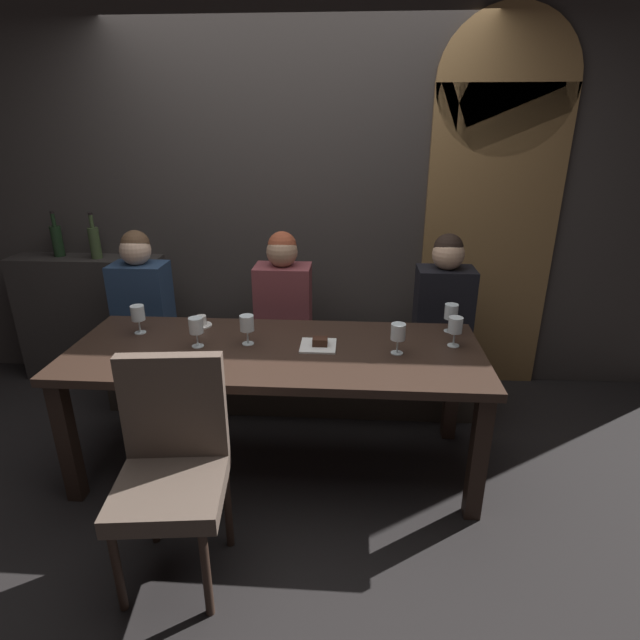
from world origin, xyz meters
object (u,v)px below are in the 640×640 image
object	(u,v)px
diner_bearded	(283,294)
espresso_cup	(201,322)
diner_far_end	(444,297)
wine_glass_near_left	(196,327)
dessert_plate	(319,344)
wine_glass_far_right	(247,325)
wine_bottle_dark_red	(57,240)
wine_bottle_pale_label	(95,242)
diner_redhead	(141,291)
chair_near_side	(172,458)
dining_table	(276,363)
wine_glass_end_right	(138,314)
wine_glass_end_left	(398,333)
wine_glass_center_front	(455,326)
wine_glass_near_right	(451,313)
banquette_bench	(293,373)

from	to	relation	value
diner_bearded	espresso_cup	xyz separation A→B (m)	(-0.44, -0.39, -0.05)
diner_far_end	wine_glass_near_left	xyz separation A→B (m)	(-1.41, -0.68, 0.04)
dessert_plate	wine_glass_far_right	bearing A→B (deg)	178.32
wine_bottle_dark_red	wine_bottle_pale_label	size ratio (longest dim) A/B	1.00
diner_redhead	diner_bearded	distance (m)	0.96
diner_redhead	diner_far_end	distance (m)	2.00
chair_near_side	wine_bottle_pale_label	distance (m)	2.12
wine_bottle_pale_label	wine_glass_far_right	xyz separation A→B (m)	(1.28, -0.97, -0.22)
dining_table	wine_glass_end_right	world-z (taller)	wine_glass_end_right
dining_table	diner_bearded	bearing A→B (deg)	93.96
espresso_cup	dining_table	bearing A→B (deg)	-30.88
dining_table	diner_bearded	distance (m)	0.70
dining_table	wine_glass_end_right	size ratio (longest dim) A/B	13.41
wine_glass_end_left	espresso_cup	xyz separation A→B (m)	(-1.13, 0.31, -0.09)
wine_bottle_pale_label	espresso_cup	size ratio (longest dim) A/B	2.72
wine_glass_center_front	wine_glass_near_right	bearing A→B (deg)	86.01
wine_glass_end_right	wine_glass_center_front	size ratio (longest dim) A/B	1.00
chair_near_side	wine_glass_end_left	world-z (taller)	chair_near_side
chair_near_side	wine_glass_far_right	world-z (taller)	chair_near_side
diner_bearded	espresso_cup	distance (m)	0.59
dining_table	wine_glass_near_right	distance (m)	1.03
wine_glass_end_left	wine_glass_center_front	world-z (taller)	same
wine_glass_end_left	wine_glass_center_front	size ratio (longest dim) A/B	1.00
chair_near_side	wine_glass_center_front	xyz separation A→B (m)	(1.29, 0.82, 0.30)
dining_table	wine_glass_center_front	distance (m)	0.98
wine_glass_far_right	wine_glass_near_left	bearing A→B (deg)	-169.06
diner_redhead	wine_glass_end_left	distance (m)	1.80
banquette_bench	diner_bearded	xyz separation A→B (m)	(-0.05, -0.02, 0.59)
banquette_bench	diner_bearded	distance (m)	0.59
wine_glass_end_left	wine_glass_near_right	bearing A→B (deg)	44.48
diner_far_end	espresso_cup	bearing A→B (deg)	-165.04
espresso_cup	dessert_plate	world-z (taller)	espresso_cup
wine_bottle_pale_label	wine_glass_near_right	bearing A→B (deg)	-16.50
banquette_bench	wine_bottle_dark_red	distance (m)	1.97
dining_table	wine_glass_near_left	distance (m)	0.47
wine_glass_end_left	wine_glass_center_front	bearing A→B (deg)	20.11
diner_redhead	wine_glass_near_right	bearing A→B (deg)	-11.32
wine_bottle_dark_red	wine_glass_near_right	bearing A→B (deg)	-15.55
dining_table	wine_glass_end_right	distance (m)	0.85
wine_glass_end_left	wine_glass_near_left	size ratio (longest dim) A/B	1.00
diner_far_end	wine_bottle_dark_red	xyz separation A→B (m)	(-2.74, 0.37, 0.25)
dining_table	banquette_bench	xyz separation A→B (m)	(0.00, 0.70, -0.42)
wine_glass_end_right	dessert_plate	distance (m)	1.05
banquette_bench	wine_glass_end_left	bearing A→B (deg)	-48.18
dining_table	diner_far_end	bearing A→B (deg)	34.52
wine_glass_far_right	espresso_cup	bearing A→B (deg)	143.70
wine_glass_far_right	chair_near_side	bearing A→B (deg)	-102.83
diner_bearded	wine_glass_far_right	distance (m)	0.64
wine_glass_far_right	wine_glass_near_left	world-z (taller)	same
wine_glass_far_right	wine_glass_near_left	distance (m)	0.27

